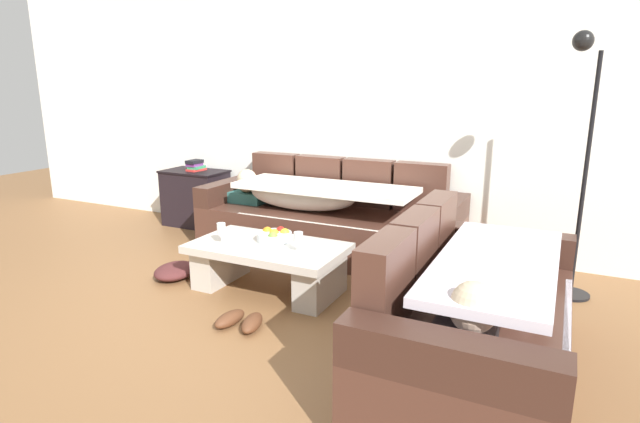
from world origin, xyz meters
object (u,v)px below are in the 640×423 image
object	(u,v)px
book_stack_on_cabinet	(195,166)
coffee_table	(268,262)
fruit_bowl	(275,236)
wine_glass_near_left	(221,229)
wine_glass_near_right	(298,239)
side_cabinet	(196,198)
floor_lamp	(580,152)
couch_along_wall	(325,219)
couch_near_window	(474,317)
pair_of_shoes	(241,321)
crumpled_garment	(175,271)
open_magazine	(297,249)

from	to	relation	value
book_stack_on_cabinet	coffee_table	bearing A→B (deg)	-36.32
fruit_bowl	book_stack_on_cabinet	xyz separation A→B (m)	(-1.76, 1.18, 0.28)
book_stack_on_cabinet	wine_glass_near_left	bearing A→B (deg)	-45.19
wine_glass_near_right	side_cabinet	world-z (taller)	side_cabinet
wine_glass_near_left	floor_lamp	size ratio (longest dim) A/B	0.09
fruit_bowl	wine_glass_near_right	world-z (taller)	wine_glass_near_right
floor_lamp	side_cabinet	bearing A→B (deg)	174.24
couch_along_wall	wine_glass_near_right	distance (m)	1.21
fruit_bowl	wine_glass_near_left	bearing A→B (deg)	-144.24
couch_along_wall	couch_near_window	bearing A→B (deg)	-43.09
pair_of_shoes	coffee_table	bearing A→B (deg)	104.93
wine_glass_near_left	fruit_bowl	bearing A→B (deg)	35.76
fruit_bowl	wine_glass_near_right	distance (m)	0.38
couch_near_window	side_cabinet	size ratio (longest dim) A/B	2.63
couch_near_window	side_cabinet	world-z (taller)	couch_near_window
floor_lamp	crumpled_garment	size ratio (longest dim) A/B	4.88
fruit_bowl	side_cabinet	distance (m)	2.14
floor_lamp	pair_of_shoes	xyz separation A→B (m)	(-1.94, -1.53, -1.07)
couch_along_wall	side_cabinet	world-z (taller)	couch_along_wall
couch_near_window	crumpled_garment	size ratio (longest dim) A/B	4.73
couch_near_window	couch_along_wall	bearing A→B (deg)	46.91
couch_near_window	floor_lamp	distance (m)	1.66
floor_lamp	wine_glass_near_right	bearing A→B (deg)	-150.99
floor_lamp	book_stack_on_cabinet	bearing A→B (deg)	174.20
wine_glass_near_left	pair_of_shoes	bearing A→B (deg)	-44.30
couch_along_wall	crumpled_garment	xyz separation A→B (m)	(-0.84, -1.18, -0.27)
couch_near_window	wine_glass_near_right	distance (m)	1.40
wine_glass_near_right	open_magazine	distance (m)	0.15
wine_glass_near_right	book_stack_on_cabinet	bearing A→B (deg)	146.38
open_magazine	pair_of_shoes	xyz separation A→B (m)	(-0.10, -0.61, -0.34)
fruit_bowl	side_cabinet	size ratio (longest dim) A/B	0.39
couch_along_wall	crumpled_garment	distance (m)	1.48
couch_near_window	coffee_table	world-z (taller)	couch_near_window
coffee_table	floor_lamp	distance (m)	2.45
fruit_bowl	floor_lamp	xyz separation A→B (m)	(2.10, 0.79, 0.69)
open_magazine	book_stack_on_cabinet	xyz separation A→B (m)	(-2.02, 1.30, 0.31)
couch_along_wall	couch_near_window	distance (m)	2.29
wine_glass_near_left	book_stack_on_cabinet	size ratio (longest dim) A/B	0.77
couch_near_window	crumpled_garment	xyz separation A→B (m)	(-2.51, 0.38, -0.28)
fruit_bowl	floor_lamp	world-z (taller)	floor_lamp
coffee_table	wine_glass_near_right	distance (m)	0.42
open_magazine	crumpled_garment	distance (m)	1.17
coffee_table	floor_lamp	size ratio (longest dim) A/B	0.62
wine_glass_near_right	book_stack_on_cabinet	world-z (taller)	book_stack_on_cabinet
couch_along_wall	floor_lamp	size ratio (longest dim) A/B	1.27
couch_near_window	pair_of_shoes	world-z (taller)	couch_near_window
book_stack_on_cabinet	side_cabinet	bearing A→B (deg)	-179.06
side_cabinet	crumpled_garment	world-z (taller)	side_cabinet
coffee_table	wine_glass_near_right	xyz separation A→B (m)	(0.32, -0.09, 0.26)
coffee_table	couch_along_wall	bearing A→B (deg)	90.77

